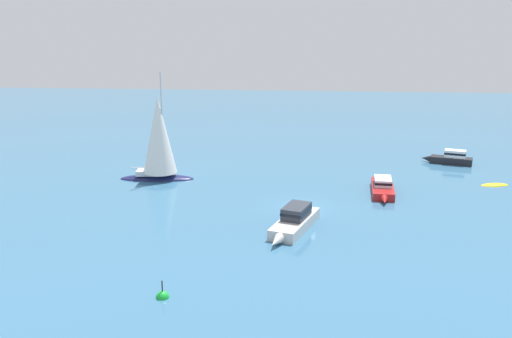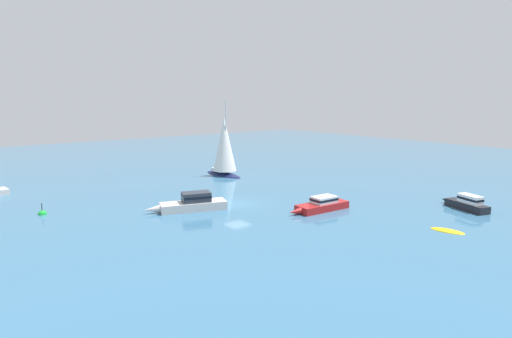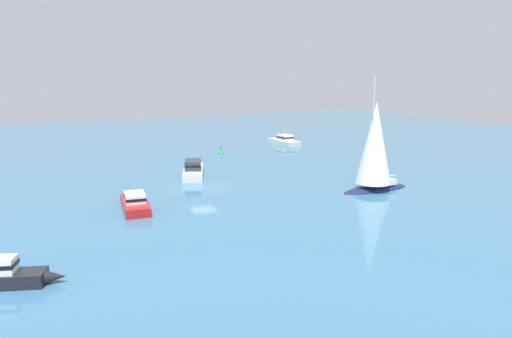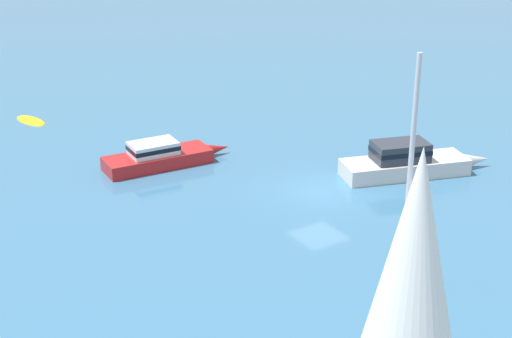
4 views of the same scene
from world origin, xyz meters
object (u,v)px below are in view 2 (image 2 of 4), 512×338
Objects in this scene: ketch at (224,149)px; cabin_cruiser_1 at (192,203)px; tender at (447,231)px; channel_buoy at (42,214)px; cabin_cruiser at (321,205)px; motor_cruiser at (466,203)px.

cabin_cruiser_1 is (13.96, 14.60, -3.38)m from ketch.
tender is at bearing 143.68° from cabin_cruiser_1.
ketch is at bearing -166.25° from channel_buoy.
ketch is 1.37× the size of cabin_cruiser_1.
cabin_cruiser reaches higher than tender.
cabin_cruiser_1 is (10.77, -8.49, 0.15)m from cabin_cruiser.
motor_cruiser is at bearing 160.76° from cabin_cruiser_1.
channel_buoy is (26.80, 6.56, -4.12)m from ketch.
tender is 0.41× the size of cabin_cruiser.
motor_cruiser is at bearing -86.54° from tender.
cabin_cruiser_1 reaches higher than tender.
ketch is at bearing -93.77° from cabin_cruiser.
cabin_cruiser_1 is at bearing -47.57° from ketch.
ketch reaches higher than tender.
motor_cruiser is 0.68× the size of cabin_cruiser_1.
tender is 1.97× the size of channel_buoy.
cabin_cruiser is 4.77× the size of channel_buoy.
ketch reaches higher than channel_buoy.
ketch reaches higher than cabin_cruiser.
ketch is 7.48× the size of channel_buoy.
tender is 9.13m from motor_cruiser.
cabin_cruiser is at bearing 145.00° from channel_buoy.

